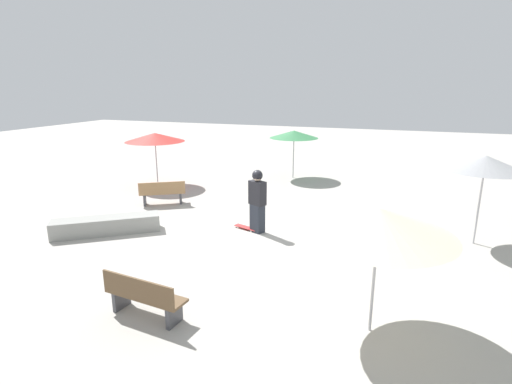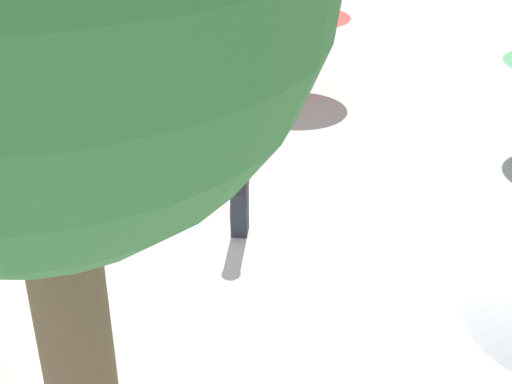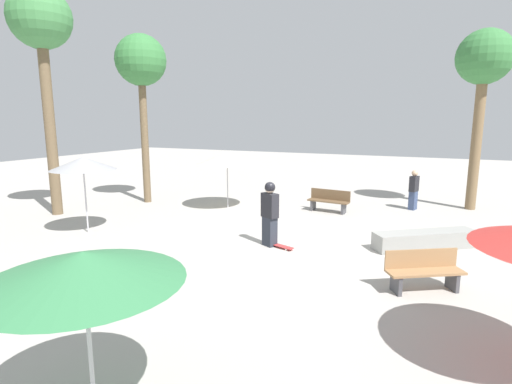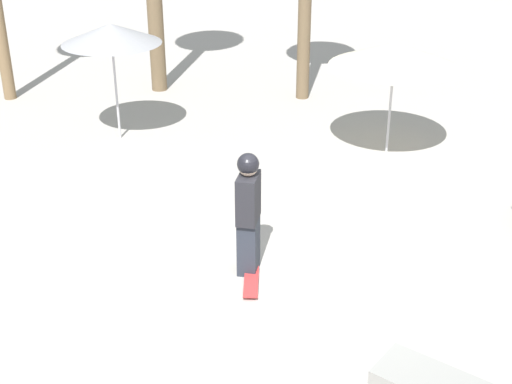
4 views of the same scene
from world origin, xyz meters
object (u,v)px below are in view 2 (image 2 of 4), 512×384
skater_main (239,180)px  skateboard (236,218)px  shade_umbrella_red (301,10)px  concrete_ledge (98,142)px  bench_far (235,112)px  palm_tree_center_right (23,2)px

skater_main → skateboard: size_ratio=2.23×
shade_umbrella_red → skateboard: bearing=-34.1°
concrete_ledge → bench_far: bench_far is taller
skater_main → bench_far: (-4.10, 1.42, -0.56)m
skater_main → palm_tree_center_right: (7.19, -3.39, 4.76)m
bench_far → palm_tree_center_right: size_ratio=0.23×
concrete_ledge → shade_umbrella_red: 5.98m
skateboard → concrete_ledge: concrete_ledge is taller
skater_main → shade_umbrella_red: shade_umbrella_red is taller
skateboard → bench_far: (-3.72, 1.35, 0.37)m
bench_far → shade_umbrella_red: shade_umbrella_red is taller
shade_umbrella_red → palm_tree_center_right: bearing=-28.8°
skater_main → skateboard: 1.01m
skateboard → concrete_ledge: (-3.64, -1.67, 0.18)m
skateboard → bench_far: bench_far is taller
skateboard → palm_tree_center_right: palm_tree_center_right is taller
skateboard → shade_umbrella_red: size_ratio=0.34×
concrete_ledge → bench_far: 3.03m
skater_main → palm_tree_center_right: bearing=-178.0°
skater_main → palm_tree_center_right: 9.27m
skater_main → skateboard: bearing=16.7°
shade_umbrella_red → skater_main: bearing=-32.8°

